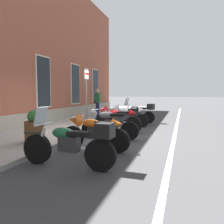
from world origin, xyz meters
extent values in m
plane|color=#38383A|center=(0.00, 0.00, 0.00)|extent=(140.00, 140.00, 0.00)
cube|color=gray|center=(0.00, 1.56, 0.06)|extent=(31.01, 3.12, 0.12)
cube|color=silver|center=(0.00, -3.20, 0.00)|extent=(31.01, 0.12, 0.01)
cube|color=gray|center=(0.00, 3.08, 0.35)|extent=(25.01, 0.10, 0.70)
cube|color=silver|center=(1.79, 3.10, 2.10)|extent=(1.22, 0.06, 2.52)
cube|color=black|center=(1.79, 3.07, 2.10)|extent=(1.10, 0.03, 2.40)
cube|color=silver|center=(5.36, 3.10, 2.10)|extent=(1.22, 0.06, 2.52)
cube|color=black|center=(5.36, 3.07, 2.10)|extent=(1.10, 0.03, 2.40)
cube|color=silver|center=(8.93, 3.10, 2.10)|extent=(1.22, 0.06, 2.52)
cube|color=black|center=(8.93, 3.07, 2.10)|extent=(1.10, 0.03, 2.40)
cylinder|color=black|center=(-3.87, -0.36, 0.34)|extent=(0.16, 0.68, 0.67)
cylinder|color=black|center=(-3.96, -1.89, 0.34)|extent=(0.16, 0.68, 0.67)
cylinder|color=silver|center=(-3.88, -0.46, 0.56)|extent=(0.09, 0.29, 0.58)
cube|color=#28282B|center=(-3.92, -1.18, 0.52)|extent=(0.24, 0.45, 0.32)
ellipsoid|color=#195633|center=(-3.91, -1.03, 0.74)|extent=(0.29, 0.53, 0.24)
cube|color=black|center=(-3.93, -1.41, 0.75)|extent=(0.25, 0.49, 0.10)
cylinder|color=silver|center=(-3.88, -0.54, 0.91)|extent=(0.62, 0.07, 0.04)
cylinder|color=silver|center=(-3.82, -1.48, 0.39)|extent=(0.12, 0.45, 0.09)
cube|color=#B2BCC6|center=(-3.88, -0.48, 1.09)|extent=(0.37, 0.16, 0.40)
cube|color=black|center=(-3.96, -1.99, 0.85)|extent=(0.38, 0.34, 0.30)
cylinder|color=black|center=(-2.31, -0.47, 0.32)|extent=(0.19, 0.66, 0.65)
cylinder|color=black|center=(-2.46, -1.85, 0.32)|extent=(0.19, 0.66, 0.65)
cylinder|color=silver|center=(-2.32, -0.57, 0.56)|extent=(0.10, 0.31, 0.61)
cube|color=#28282B|center=(-2.39, -1.21, 0.50)|extent=(0.26, 0.46, 0.32)
ellipsoid|color=orange|center=(-2.37, -1.06, 0.75)|extent=(0.31, 0.54, 0.24)
cube|color=black|center=(-2.41, -1.44, 0.76)|extent=(0.27, 0.50, 0.10)
cylinder|color=silver|center=(-2.33, -0.65, 0.92)|extent=(0.62, 0.10, 0.04)
cylinder|color=silver|center=(-2.30, -1.52, 0.37)|extent=(0.14, 0.46, 0.09)
cone|color=orange|center=(-2.32, -0.52, 0.82)|extent=(0.39, 0.37, 0.36)
cone|color=orange|center=(-2.45, -1.83, 0.78)|extent=(0.27, 0.28, 0.24)
cylinder|color=black|center=(-0.75, -0.38, 0.31)|extent=(0.13, 0.63, 0.63)
cylinder|color=black|center=(-0.73, -1.78, 0.31)|extent=(0.13, 0.63, 0.63)
cylinder|color=silver|center=(-0.75, -0.48, 0.59)|extent=(0.08, 0.33, 0.69)
cube|color=#28282B|center=(-0.74, -1.13, 0.49)|extent=(0.23, 0.44, 0.32)
ellipsoid|color=slate|center=(-0.74, -0.98, 0.83)|extent=(0.27, 0.52, 0.24)
cube|color=black|center=(-0.74, -1.36, 0.84)|extent=(0.23, 0.48, 0.10)
cylinder|color=silver|center=(-0.75, -0.56, 1.00)|extent=(0.62, 0.05, 0.04)
cylinder|color=silver|center=(-0.62, -1.43, 0.36)|extent=(0.10, 0.45, 0.09)
sphere|color=silver|center=(-0.75, -0.48, 0.93)|extent=(0.18, 0.18, 0.18)
cylinder|color=black|center=(0.98, -0.19, 0.33)|extent=(0.30, 0.67, 0.66)
cylinder|color=black|center=(0.57, -1.65, 0.33)|extent=(0.30, 0.67, 0.66)
cylinder|color=silver|center=(0.95, -0.29, 0.58)|extent=(0.15, 0.31, 0.62)
cube|color=#28282B|center=(0.76, -0.97, 0.51)|extent=(0.33, 0.48, 0.32)
ellipsoid|color=red|center=(0.80, -0.82, 0.77)|extent=(0.39, 0.57, 0.24)
cube|color=black|center=(0.70, -1.19, 0.78)|extent=(0.34, 0.52, 0.10)
cylinder|color=silver|center=(0.93, -0.37, 0.94)|extent=(0.61, 0.20, 0.04)
cylinder|color=silver|center=(0.80, -1.29, 0.38)|extent=(0.21, 0.46, 0.09)
cone|color=red|center=(0.97, -0.24, 0.84)|extent=(0.44, 0.42, 0.36)
cone|color=red|center=(0.58, -1.63, 0.80)|extent=(0.30, 0.32, 0.24)
cylinder|color=black|center=(2.27, -0.35, 0.31)|extent=(0.13, 0.61, 0.61)
cylinder|color=black|center=(2.23, -1.70, 0.31)|extent=(0.13, 0.61, 0.61)
cylinder|color=silver|center=(2.26, -0.45, 0.57)|extent=(0.08, 0.32, 0.65)
cube|color=#28282B|center=(2.25, -1.07, 0.49)|extent=(0.23, 0.45, 0.32)
ellipsoid|color=silver|center=(2.25, -0.92, 0.78)|extent=(0.27, 0.53, 0.24)
cube|color=black|center=(2.24, -1.30, 0.79)|extent=(0.23, 0.49, 0.10)
cylinder|color=silver|center=(2.26, -0.53, 0.95)|extent=(0.62, 0.05, 0.04)
cylinder|color=silver|center=(2.36, -1.38, 0.36)|extent=(0.10, 0.45, 0.09)
cone|color=silver|center=(2.27, -0.40, 0.85)|extent=(0.37, 0.35, 0.36)
cone|color=silver|center=(2.24, -1.68, 0.81)|extent=(0.25, 0.27, 0.24)
cylinder|color=black|center=(4.03, -0.45, 0.30)|extent=(0.23, 0.62, 0.60)
cylinder|color=black|center=(3.79, -1.79, 0.30)|extent=(0.23, 0.62, 0.60)
cylinder|color=silver|center=(4.02, -0.54, 0.55)|extent=(0.12, 0.31, 0.63)
cube|color=#28282B|center=(3.90, -1.17, 0.48)|extent=(0.30, 0.47, 0.32)
ellipsoid|color=#B7BABF|center=(3.93, -1.02, 0.75)|extent=(0.35, 0.56, 0.24)
cube|color=black|center=(3.86, -1.40, 0.76)|extent=(0.30, 0.51, 0.10)
cylinder|color=silver|center=(4.00, -0.62, 0.92)|extent=(0.62, 0.15, 0.04)
cylinder|color=silver|center=(3.97, -1.49, 0.35)|extent=(0.17, 0.46, 0.09)
cube|color=#B2BCC6|center=(4.01, -0.56, 1.10)|extent=(0.38, 0.20, 0.40)
cube|color=black|center=(3.77, -1.89, 0.86)|extent=(0.41, 0.38, 0.30)
cylinder|color=#1E1E4C|center=(5.42, 1.58, 0.53)|extent=(0.14, 0.14, 0.83)
cylinder|color=#1E1E4C|center=(5.54, 1.72, 0.53)|extent=(0.14, 0.14, 0.83)
cube|color=#26723F|center=(5.48, 1.65, 1.24)|extent=(0.42, 0.43, 0.58)
sphere|color=tan|center=(5.48, 1.65, 1.67)|extent=(0.22, 0.22, 0.22)
cylinder|color=#26723F|center=(5.32, 1.47, 1.21)|extent=(0.09, 0.09, 0.56)
cylinder|color=#26723F|center=(5.65, 1.84, 1.21)|extent=(0.09, 0.09, 0.56)
cube|color=black|center=(5.69, 1.90, 1.00)|extent=(0.14, 0.14, 0.24)
cylinder|color=#4C4C51|center=(0.79, 0.41, 1.36)|extent=(0.06, 0.06, 2.49)
cube|color=white|center=(0.79, 0.39, 2.36)|extent=(0.36, 0.03, 0.44)
cube|color=red|center=(0.79, 0.38, 2.36)|extent=(0.36, 0.01, 0.08)
cylinder|color=brown|center=(-2.36, 0.76, 0.43)|extent=(0.58, 0.58, 0.62)
cylinder|color=black|center=(-2.36, 0.76, 0.43)|extent=(0.61, 0.61, 0.04)
sphere|color=#28602D|center=(-2.36, 0.76, 0.88)|extent=(0.40, 0.40, 0.40)
camera|label=1|loc=(-8.38, -3.47, 1.61)|focal=37.94mm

